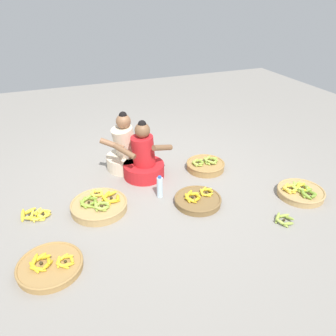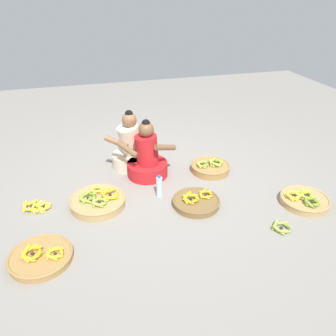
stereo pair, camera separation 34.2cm
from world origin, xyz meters
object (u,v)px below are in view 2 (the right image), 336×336
banana_basket_front_left (41,256)px  banana_basket_mid_right (210,167)px  water_bottle (159,187)px  vendor_woman_front (147,158)px  banana_basket_back_left (304,200)px  banana_basket_back_center (196,202)px  vendor_woman_behind (131,149)px  loose_bananas_front_center (38,206)px  banana_basket_front_right (98,201)px  loose_bananas_near_bicycle (281,227)px

banana_basket_front_left → banana_basket_mid_right: size_ratio=1.12×
banana_basket_mid_right → water_bottle: (-0.79, -0.39, 0.07)m
vendor_woman_front → banana_basket_mid_right: size_ratio=1.50×
banana_basket_back_left → banana_basket_back_center: banana_basket_back_left is taller
banana_basket_back_left → banana_basket_mid_right: size_ratio=1.06×
vendor_woman_front → vendor_woman_behind: bearing=115.9°
vendor_woman_front → banana_basket_front_left: 1.77m
banana_basket_back_center → banana_basket_front_left: size_ratio=0.93×
banana_basket_back_left → loose_bananas_front_center: size_ratio=1.65×
vendor_woman_behind → banana_basket_front_right: 1.00m
banana_basket_front_left → water_bottle: bearing=29.2°
vendor_woman_front → banana_basket_mid_right: bearing=-8.6°
banana_basket_back_left → banana_basket_mid_right: 1.23m
banana_basket_mid_right → loose_bananas_near_bicycle: bearing=-79.4°
banana_basket_back_left → banana_basket_front_left: bearing=-177.4°
water_bottle → banana_basket_front_left: bearing=-150.8°
vendor_woman_behind → banana_basket_back_center: vendor_woman_behind is taller
vendor_woman_behind → banana_basket_mid_right: bearing=-24.0°
vendor_woman_front → banana_basket_front_right: 0.88m
loose_bananas_front_center → loose_bananas_near_bicycle: bearing=-23.4°
banana_basket_front_right → vendor_woman_front: bearing=37.0°
vendor_woman_behind → water_bottle: bearing=-77.8°
banana_basket_back_left → loose_bananas_near_bicycle: (-0.50, -0.33, -0.02)m
vendor_woman_front → banana_basket_back_left: 1.93m
banana_basket_back_left → loose_bananas_front_center: (-2.90, 0.71, -0.02)m
water_bottle → banana_basket_back_left: bearing=-21.1°
banana_basket_back_left → banana_basket_front_right: 2.33m
banana_basket_mid_right → water_bottle: bearing=-153.9°
banana_basket_front_right → vendor_woman_behind: bearing=57.1°
vendor_woman_behind → loose_bananas_near_bicycle: size_ratio=3.56×
banana_basket_mid_right → loose_bananas_front_center: banana_basket_mid_right is taller
banana_basket_front_right → water_bottle: water_bottle is taller
vendor_woman_behind → banana_basket_back_left: 2.23m
banana_basket_back_left → water_bottle: water_bottle is taller
banana_basket_back_center → water_bottle: (-0.35, 0.29, 0.08)m
banana_basket_back_center → loose_bananas_front_center: 1.76m
banana_basket_back_center → water_bottle: 0.46m
water_bottle → vendor_woman_behind: bearing=102.2°
vendor_woman_front → banana_basket_mid_right: vendor_woman_front is taller
banana_basket_back_center → banana_basket_front_right: (-1.06, 0.29, 0.01)m
water_bottle → loose_bananas_near_bicycle: bearing=-41.6°
banana_basket_back_left → vendor_woman_front: bearing=144.8°
vendor_woman_behind → loose_bananas_near_bicycle: 2.14m
banana_basket_front_left → banana_basket_front_right: size_ratio=0.92×
vendor_woman_front → vendor_woman_behind: 0.34m
banana_basket_back_center → banana_basket_front_right: banana_basket_front_right is taller
loose_bananas_front_center → loose_bananas_near_bicycle: size_ratio=1.48×
banana_basket_back_left → water_bottle: (-1.54, 0.59, 0.08)m
loose_bananas_near_bicycle → water_bottle: size_ratio=0.81×
vendor_woman_behind → banana_basket_front_left: vendor_woman_behind is taller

